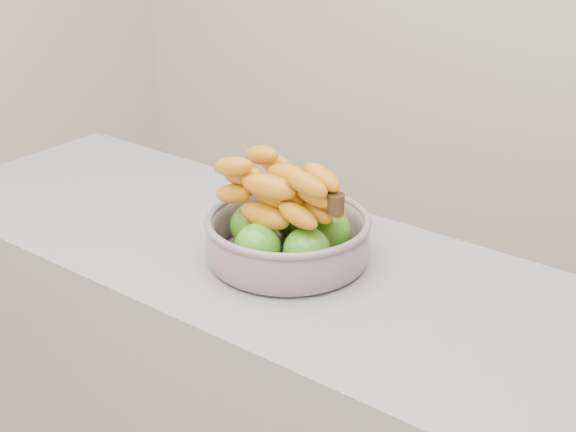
% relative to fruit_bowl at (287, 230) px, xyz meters
% --- Properties ---
extents(fruit_bowl, '(0.34, 0.34, 0.21)m').
position_rel_fruit_bowl_xyz_m(fruit_bowl, '(0.00, 0.00, 0.00)').
color(fruit_bowl, '#96A2B5').
rests_on(fruit_bowl, counter).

